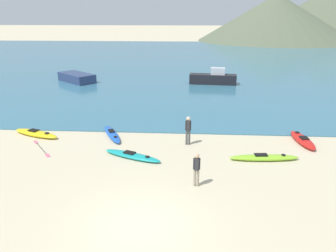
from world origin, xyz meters
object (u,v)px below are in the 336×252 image
object	(u,v)px
person_near_waterline	(188,129)
moored_boat_1	(77,77)
kayak_on_sand_1	(303,140)
person_near_foreground	(197,168)
kayak_on_sand_0	(36,133)
moored_boat_0	(213,78)
kayak_on_sand_2	(132,156)
kayak_on_sand_3	(112,134)
loose_paddle	(41,148)
kayak_on_sand_4	(264,158)

from	to	relation	value
person_near_waterline	moored_boat_1	bearing A→B (deg)	125.43
kayak_on_sand_1	moored_boat_1	size ratio (longest dim) A/B	0.63
kayak_on_sand_1	person_near_foreground	world-z (taller)	person_near_foreground
kayak_on_sand_0	person_near_waterline	xyz separation A→B (m)	(9.37, -0.81, 0.80)
person_near_waterline	moored_boat_0	distance (m)	17.20
kayak_on_sand_2	kayak_on_sand_0	bearing A→B (deg)	156.36
kayak_on_sand_0	moored_boat_0	bearing A→B (deg)	53.62
kayak_on_sand_3	person_near_waterline	size ratio (longest dim) A/B	1.89
moored_boat_1	loose_paddle	world-z (taller)	moored_boat_1
person_near_foreground	moored_boat_1	xyz separation A→B (m)	(-12.68, 22.04, -0.37)
person_near_foreground	moored_boat_1	distance (m)	25.43
kayak_on_sand_2	moored_boat_0	size ratio (longest dim) A/B	0.67
kayak_on_sand_3	moored_boat_1	world-z (taller)	moored_boat_1
kayak_on_sand_1	moored_boat_0	distance (m)	16.82
kayak_on_sand_1	kayak_on_sand_4	world-z (taller)	kayak_on_sand_1
person_near_foreground	loose_paddle	distance (m)	9.36
kayak_on_sand_4	loose_paddle	size ratio (longest dim) A/B	1.60
kayak_on_sand_2	kayak_on_sand_4	distance (m)	6.83
kayak_on_sand_2	loose_paddle	xyz separation A→B (m)	(-5.30, 0.89, -0.11)
person_near_foreground	person_near_waterline	distance (m)	4.79
person_near_waterline	kayak_on_sand_1	bearing A→B (deg)	6.06
kayak_on_sand_0	moored_boat_1	distance (m)	16.72
kayak_on_sand_1	kayak_on_sand_3	world-z (taller)	kayak_on_sand_1
person_near_foreground	person_near_waterline	bearing A→B (deg)	94.76
kayak_on_sand_4	person_near_foreground	bearing A→B (deg)	-140.71
moored_boat_0	loose_paddle	world-z (taller)	moored_boat_0
kayak_on_sand_4	kayak_on_sand_3	bearing A→B (deg)	161.09
kayak_on_sand_4	moored_boat_0	bearing A→B (deg)	94.17
kayak_on_sand_4	person_near_waterline	distance (m)	4.44
kayak_on_sand_2	kayak_on_sand_4	xyz separation A→B (m)	(6.83, 0.15, 0.02)
kayak_on_sand_3	loose_paddle	distance (m)	4.15
kayak_on_sand_1	loose_paddle	bearing A→B (deg)	-172.92
person_near_foreground	kayak_on_sand_3	bearing A→B (deg)	130.91
person_near_foreground	loose_paddle	bearing A→B (deg)	157.03
kayak_on_sand_4	moored_boat_0	world-z (taller)	moored_boat_0
person_near_foreground	loose_paddle	size ratio (longest dim) A/B	0.68
kayak_on_sand_3	moored_boat_0	size ratio (longest dim) A/B	0.64
kayak_on_sand_0	kayak_on_sand_3	distance (m)	4.71
person_near_foreground	person_near_waterline	xyz separation A→B (m)	(-0.40, 4.78, 0.08)
kayak_on_sand_0	kayak_on_sand_2	bearing A→B (deg)	-23.64
kayak_on_sand_1	kayak_on_sand_4	distance (m)	3.78
person_near_waterline	kayak_on_sand_4	bearing A→B (deg)	-25.49
kayak_on_sand_4	moored_boat_0	distance (m)	18.94
kayak_on_sand_3	moored_boat_0	world-z (taller)	moored_boat_0
kayak_on_sand_0	moored_boat_0	xyz separation A→B (m)	(11.93, 16.20, 0.50)
kayak_on_sand_1	loose_paddle	size ratio (longest dim) A/B	1.32
kayak_on_sand_1	kayak_on_sand_2	size ratio (longest dim) A/B	0.90
kayak_on_sand_0	loose_paddle	xyz separation A→B (m)	(1.18, -1.95, -0.15)
kayak_on_sand_1	moored_boat_0	size ratio (longest dim) A/B	0.60
kayak_on_sand_3	person_near_foreground	size ratio (longest dim) A/B	2.05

